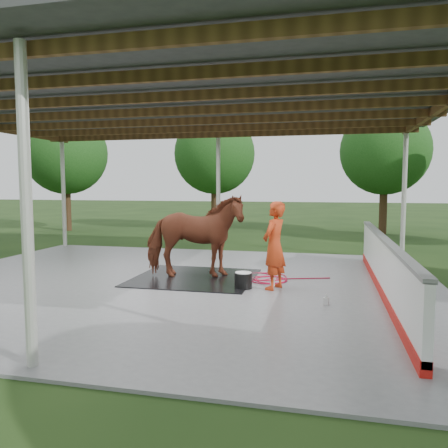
% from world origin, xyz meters
% --- Properties ---
extents(ground, '(100.00, 100.00, 0.00)m').
position_xyz_m(ground, '(0.00, 0.00, 0.00)').
color(ground, '#1E3814').
extents(concrete_slab, '(12.00, 10.00, 0.05)m').
position_xyz_m(concrete_slab, '(0.00, 0.00, 0.03)').
color(concrete_slab, slate).
rests_on(concrete_slab, ground).
extents(pavilion_structure, '(12.60, 10.60, 4.05)m').
position_xyz_m(pavilion_structure, '(0.00, -0.00, 3.97)').
color(pavilion_structure, beige).
rests_on(pavilion_structure, ground).
extents(dasher_board, '(0.16, 8.00, 1.15)m').
position_xyz_m(dasher_board, '(4.60, 0.00, 0.59)').
color(dasher_board, '#B6150F').
rests_on(dasher_board, concrete_slab).
extents(tree_belt, '(28.00, 28.00, 5.80)m').
position_xyz_m(tree_belt, '(0.30, 0.90, 3.79)').
color(tree_belt, '#382314').
rests_on(tree_belt, ground).
extents(rubber_mat, '(2.79, 2.62, 0.02)m').
position_xyz_m(rubber_mat, '(0.44, 0.58, 0.06)').
color(rubber_mat, black).
rests_on(rubber_mat, concrete_slab).
extents(horse, '(2.49, 1.52, 1.96)m').
position_xyz_m(horse, '(0.44, 0.58, 1.05)').
color(horse, brown).
rests_on(horse, rubber_mat).
extents(handler, '(0.65, 0.79, 1.86)m').
position_xyz_m(handler, '(2.40, -0.08, 0.98)').
color(handler, '#B23213').
rests_on(handler, concrete_slab).
extents(wash_bucket, '(0.38, 0.38, 0.35)m').
position_xyz_m(wash_bucket, '(1.76, -0.18, 0.23)').
color(wash_bucket, black).
rests_on(wash_bucket, concrete_slab).
extents(soap_bottle_a, '(0.12, 0.12, 0.26)m').
position_xyz_m(soap_bottle_a, '(2.36, 0.06, 0.18)').
color(soap_bottle_a, silver).
rests_on(soap_bottle_a, concrete_slab).
extents(soap_bottle_b, '(0.11, 0.11, 0.20)m').
position_xyz_m(soap_bottle_b, '(3.48, -1.10, 0.15)').
color(soap_bottle_b, '#338CD8').
rests_on(soap_bottle_b, concrete_slab).
extents(hose_coil, '(2.24, 1.25, 0.02)m').
position_xyz_m(hose_coil, '(2.07, 0.91, 0.06)').
color(hose_coil, '#AA0C2D').
rests_on(hose_coil, concrete_slab).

